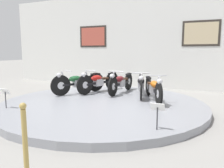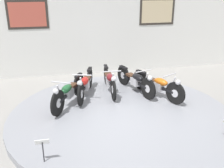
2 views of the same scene
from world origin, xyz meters
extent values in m
plane|color=gray|center=(0.00, 0.00, 0.00)|extent=(60.00, 60.00, 0.00)
cylinder|color=gray|center=(0.00, 0.00, 0.08)|extent=(5.78, 5.78, 0.17)
cube|color=silver|center=(0.00, 3.98, 2.09)|extent=(14.00, 0.20, 4.18)
cube|color=#2D2823|center=(-2.40, 3.87, 2.30)|extent=(1.40, 0.02, 1.00)
cube|color=#B24C3D|center=(-2.40, 3.87, 2.30)|extent=(1.24, 0.02, 0.84)
cube|color=#2D2823|center=(2.40, 3.87, 2.30)|extent=(1.40, 0.02, 1.00)
cube|color=#C6B289|center=(2.40, 3.87, 2.30)|extent=(1.24, 0.02, 0.84)
cylinder|color=black|center=(-1.60, 0.19, 0.50)|extent=(0.37, 0.62, 0.68)
cylinder|color=silver|center=(-1.60, 0.19, 0.50)|extent=(0.17, 0.24, 0.24)
cylinder|color=black|center=(-0.95, 1.37, 0.50)|extent=(0.37, 0.62, 0.68)
cylinder|color=silver|center=(-0.95, 1.37, 0.50)|extent=(0.17, 0.24, 0.24)
cube|color=black|center=(-1.28, 0.78, 0.50)|extent=(0.66, 1.12, 0.07)
cube|color=silver|center=(-1.30, 0.75, 0.52)|extent=(0.33, 0.38, 0.24)
ellipsoid|color=#1E562D|center=(-1.35, 0.66, 0.68)|extent=(0.42, 0.53, 0.20)
cube|color=#472D1E|center=(-1.17, 0.98, 0.64)|extent=(0.33, 0.38, 0.07)
cube|color=black|center=(-0.95, 1.37, 0.79)|extent=(0.26, 0.36, 0.06)
cylinder|color=silver|center=(-1.53, 0.32, 0.70)|extent=(0.16, 0.24, 0.54)
cylinder|color=silver|center=(-1.48, 0.42, 0.96)|extent=(0.49, 0.29, 0.03)
sphere|color=silver|center=(-1.63, 0.14, 0.84)|extent=(0.15, 0.15, 0.15)
cylinder|color=black|center=(-0.97, 0.65, 0.50)|extent=(0.26, 0.65, 0.66)
cylinder|color=silver|center=(-0.97, 0.65, 0.50)|extent=(0.13, 0.24, 0.23)
cylinder|color=black|center=(-0.55, 1.93, 0.50)|extent=(0.26, 0.65, 0.66)
cylinder|color=silver|center=(-0.55, 1.93, 0.50)|extent=(0.13, 0.24, 0.23)
cube|color=black|center=(-0.76, 1.29, 0.50)|extent=(0.46, 1.20, 0.07)
cube|color=silver|center=(-0.77, 1.25, 0.52)|extent=(0.29, 0.37, 0.24)
ellipsoid|color=red|center=(-0.80, 1.16, 0.68)|extent=(0.36, 0.52, 0.20)
cube|color=#472D1E|center=(-0.69, 1.50, 0.64)|extent=(0.29, 0.37, 0.07)
cube|color=black|center=(-0.55, 1.93, 0.78)|extent=(0.21, 0.37, 0.06)
cylinder|color=silver|center=(-0.93, 0.79, 0.70)|extent=(0.12, 0.25, 0.54)
cylinder|color=silver|center=(-0.89, 0.90, 0.96)|extent=(0.52, 0.20, 0.03)
sphere|color=silver|center=(-0.99, 0.59, 0.84)|extent=(0.15, 0.15, 0.15)
cylinder|color=black|center=(-0.03, 0.81, 0.49)|extent=(0.08, 0.64, 0.64)
cylinder|color=silver|center=(-0.03, 0.81, 0.49)|extent=(0.07, 0.23, 0.22)
cylinder|color=black|center=(0.03, 2.16, 0.49)|extent=(0.08, 0.64, 0.64)
cylinder|color=silver|center=(0.03, 2.16, 0.49)|extent=(0.07, 0.23, 0.22)
cube|color=black|center=(0.00, 1.48, 0.49)|extent=(0.12, 1.24, 0.07)
cube|color=silver|center=(0.00, 1.44, 0.51)|extent=(0.21, 0.33, 0.24)
ellipsoid|color=maroon|center=(-0.01, 1.34, 0.67)|extent=(0.24, 0.49, 0.20)
cube|color=#472D1E|center=(0.01, 1.70, 0.63)|extent=(0.21, 0.33, 0.07)
cube|color=black|center=(0.03, 2.16, 0.76)|extent=(0.12, 0.36, 0.06)
cylinder|color=silver|center=(-0.02, 0.96, 0.69)|extent=(0.05, 0.25, 0.54)
cylinder|color=silver|center=(-0.02, 1.06, 0.95)|extent=(0.54, 0.06, 0.03)
sphere|color=silver|center=(-0.03, 0.75, 0.83)|extent=(0.15, 0.15, 0.15)
cylinder|color=black|center=(0.96, 0.65, 0.49)|extent=(0.24, 0.63, 0.65)
cylinder|color=silver|center=(0.96, 0.65, 0.49)|extent=(0.13, 0.24, 0.23)
cylinder|color=black|center=(0.56, 1.94, 0.49)|extent=(0.24, 0.63, 0.65)
cylinder|color=silver|center=(0.56, 1.94, 0.49)|extent=(0.13, 0.24, 0.23)
cube|color=black|center=(0.76, 1.29, 0.49)|extent=(0.43, 1.21, 0.07)
cube|color=silver|center=(0.77, 1.25, 0.51)|extent=(0.28, 0.36, 0.24)
ellipsoid|color=black|center=(0.80, 1.16, 0.67)|extent=(0.35, 0.52, 0.20)
cube|color=#472D1E|center=(0.70, 1.50, 0.63)|extent=(0.28, 0.36, 0.07)
cube|color=black|center=(0.56, 1.94, 0.76)|extent=(0.20, 0.37, 0.06)
cylinder|color=silver|center=(0.91, 0.79, 0.69)|extent=(0.11, 0.25, 0.54)
cylinder|color=silver|center=(0.88, 0.89, 0.95)|extent=(0.53, 0.19, 0.03)
sphere|color=silver|center=(0.97, 0.59, 0.83)|extent=(0.15, 0.15, 0.15)
cylinder|color=black|center=(1.57, 0.18, 0.48)|extent=(0.33, 0.60, 0.64)
cylinder|color=silver|center=(1.57, 0.18, 0.48)|extent=(0.16, 0.23, 0.22)
cylinder|color=black|center=(0.98, 1.39, 0.48)|extent=(0.33, 0.60, 0.64)
cylinder|color=silver|center=(0.98, 1.39, 0.48)|extent=(0.16, 0.23, 0.22)
cube|color=black|center=(1.28, 0.78, 0.48)|extent=(0.61, 1.15, 0.07)
cube|color=silver|center=(1.30, 0.75, 0.50)|extent=(0.32, 0.38, 0.24)
ellipsoid|color=#D16619|center=(1.34, 0.66, 0.66)|extent=(0.41, 0.53, 0.20)
cube|color=#472D1E|center=(1.18, 0.98, 0.62)|extent=(0.32, 0.38, 0.07)
cube|color=black|center=(0.98, 1.39, 0.75)|extent=(0.25, 0.37, 0.06)
cylinder|color=silver|center=(1.51, 0.31, 0.68)|extent=(0.15, 0.24, 0.54)
cylinder|color=silver|center=(1.46, 0.41, 0.94)|extent=(0.50, 0.27, 0.03)
sphere|color=silver|center=(1.60, 0.12, 0.82)|extent=(0.15, 0.15, 0.15)
cylinder|color=#333338|center=(-1.93, -1.65, 0.38)|extent=(0.02, 0.02, 0.42)
cube|color=white|center=(-1.93, -1.65, 0.60)|extent=(0.26, 0.11, 0.15)
camera|label=1|loc=(2.72, -5.53, 1.60)|focal=35.00mm
camera|label=2|loc=(-1.57, -5.92, 3.29)|focal=42.00mm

